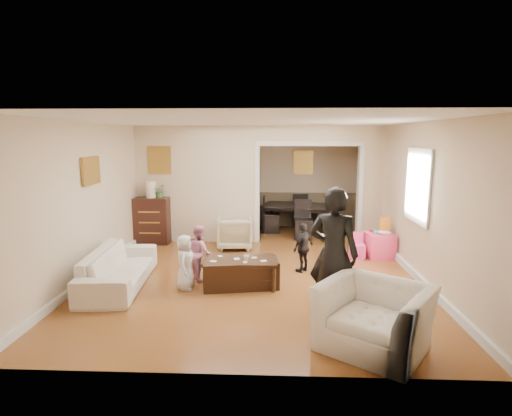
{
  "coord_description": "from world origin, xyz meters",
  "views": [
    {
      "loc": [
        0.31,
        -7.2,
        2.34
      ],
      "look_at": [
        0.0,
        0.2,
        1.05
      ],
      "focal_mm": 28.43,
      "sensor_mm": 36.0,
      "label": 1
    }
  ],
  "objects_px": {
    "dresser": "(152,221)",
    "play_table": "(379,245)",
    "child_toddler": "(303,247)",
    "child_kneel_a": "(185,262)",
    "table_lamp": "(151,190)",
    "coffee_table": "(240,273)",
    "sofa": "(119,268)",
    "armchair_back": "(235,233)",
    "coffee_cup": "(246,258)",
    "armchair_front": "(374,317)",
    "child_kneel_b": "(200,252)",
    "adult_person": "(333,254)",
    "cyan_cup": "(375,232)",
    "dining_table": "(301,219)"
  },
  "relations": [
    {
      "from": "dining_table",
      "to": "adult_person",
      "type": "height_order",
      "value": "adult_person"
    },
    {
      "from": "sofa",
      "to": "armchair_back",
      "type": "height_order",
      "value": "armchair_back"
    },
    {
      "from": "dresser",
      "to": "child_kneel_a",
      "type": "relative_size",
      "value": 1.2
    },
    {
      "from": "coffee_table",
      "to": "child_toddler",
      "type": "distance_m",
      "value": 1.31
    },
    {
      "from": "cyan_cup",
      "to": "adult_person",
      "type": "height_order",
      "value": "adult_person"
    },
    {
      "from": "armchair_front",
      "to": "dresser",
      "type": "distance_m",
      "value": 5.86
    },
    {
      "from": "sofa",
      "to": "dresser",
      "type": "relative_size",
      "value": 1.97
    },
    {
      "from": "armchair_back",
      "to": "table_lamp",
      "type": "relative_size",
      "value": 2.06
    },
    {
      "from": "adult_person",
      "to": "child_kneel_b",
      "type": "height_order",
      "value": "adult_person"
    },
    {
      "from": "table_lamp",
      "to": "play_table",
      "type": "bearing_deg",
      "value": -10.36
    },
    {
      "from": "armchair_front",
      "to": "cyan_cup",
      "type": "distance_m",
      "value": 3.62
    },
    {
      "from": "coffee_table",
      "to": "child_kneel_a",
      "type": "distance_m",
      "value": 0.89
    },
    {
      "from": "sofa",
      "to": "child_toddler",
      "type": "height_order",
      "value": "child_toddler"
    },
    {
      "from": "armchair_back",
      "to": "cyan_cup",
      "type": "relative_size",
      "value": 9.27
    },
    {
      "from": "dresser",
      "to": "adult_person",
      "type": "height_order",
      "value": "adult_person"
    },
    {
      "from": "child_toddler",
      "to": "child_kneel_a",
      "type": "bearing_deg",
      "value": -24.53
    },
    {
      "from": "sofa",
      "to": "dresser",
      "type": "bearing_deg",
      "value": 0.39
    },
    {
      "from": "dresser",
      "to": "child_kneel_b",
      "type": "height_order",
      "value": "dresser"
    },
    {
      "from": "table_lamp",
      "to": "coffee_table",
      "type": "height_order",
      "value": "table_lamp"
    },
    {
      "from": "armchair_back",
      "to": "coffee_table",
      "type": "xyz_separation_m",
      "value": [
        0.29,
        -2.24,
        -0.12
      ]
    },
    {
      "from": "table_lamp",
      "to": "armchair_front",
      "type": "bearing_deg",
      "value": -49.28
    },
    {
      "from": "armchair_back",
      "to": "table_lamp",
      "type": "distance_m",
      "value": 2.1
    },
    {
      "from": "coffee_table",
      "to": "child_kneel_a",
      "type": "relative_size",
      "value": 1.36
    },
    {
      "from": "coffee_cup",
      "to": "armchair_back",
      "type": "bearing_deg",
      "value": 99.78
    },
    {
      "from": "table_lamp",
      "to": "child_kneel_a",
      "type": "bearing_deg",
      "value": -64.16
    },
    {
      "from": "armchair_back",
      "to": "coffee_table",
      "type": "relative_size",
      "value": 0.63
    },
    {
      "from": "armchair_back",
      "to": "armchair_front",
      "type": "xyz_separation_m",
      "value": [
        1.94,
        -4.1,
        0.03
      ]
    },
    {
      "from": "coffee_cup",
      "to": "play_table",
      "type": "relative_size",
      "value": 0.18
    },
    {
      "from": "armchair_back",
      "to": "coffee_cup",
      "type": "bearing_deg",
      "value": 96.24
    },
    {
      "from": "dining_table",
      "to": "child_toddler",
      "type": "distance_m",
      "value": 3.04
    },
    {
      "from": "coffee_table",
      "to": "child_kneel_b",
      "type": "bearing_deg",
      "value": 156.8
    },
    {
      "from": "dining_table",
      "to": "table_lamp",
      "type": "bearing_deg",
      "value": -147.32
    },
    {
      "from": "play_table",
      "to": "sofa",
      "type": "bearing_deg",
      "value": -158.81
    },
    {
      "from": "coffee_table",
      "to": "child_toddler",
      "type": "xyz_separation_m",
      "value": [
        1.05,
        0.75,
        0.22
      ]
    },
    {
      "from": "dresser",
      "to": "play_table",
      "type": "height_order",
      "value": "dresser"
    },
    {
      "from": "table_lamp",
      "to": "child_toddler",
      "type": "height_order",
      "value": "table_lamp"
    },
    {
      "from": "coffee_cup",
      "to": "child_toddler",
      "type": "relative_size",
      "value": 0.1
    },
    {
      "from": "armchair_front",
      "to": "child_kneel_a",
      "type": "height_order",
      "value": "child_kneel_a"
    },
    {
      "from": "coffee_table",
      "to": "coffee_cup",
      "type": "distance_m",
      "value": 0.28
    },
    {
      "from": "armchair_back",
      "to": "adult_person",
      "type": "bearing_deg",
      "value": 111.64
    },
    {
      "from": "armchair_front",
      "to": "dresser",
      "type": "relative_size",
      "value": 1.09
    },
    {
      "from": "play_table",
      "to": "cyan_cup",
      "type": "distance_m",
      "value": 0.3
    },
    {
      "from": "dining_table",
      "to": "coffee_table",
      "type": "bearing_deg",
      "value": -94.72
    },
    {
      "from": "play_table",
      "to": "table_lamp",
      "type": "bearing_deg",
      "value": 169.64
    },
    {
      "from": "table_lamp",
      "to": "child_kneel_a",
      "type": "distance_m",
      "value": 3.13
    },
    {
      "from": "play_table",
      "to": "adult_person",
      "type": "distance_m",
      "value": 3.19
    },
    {
      "from": "cyan_cup",
      "to": "child_kneel_a",
      "type": "height_order",
      "value": "child_kneel_a"
    },
    {
      "from": "coffee_cup",
      "to": "adult_person",
      "type": "distance_m",
      "value": 1.65
    },
    {
      "from": "sofa",
      "to": "adult_person",
      "type": "xyz_separation_m",
      "value": [
        3.22,
        -1.07,
        0.58
      ]
    },
    {
      "from": "sofa",
      "to": "coffee_table",
      "type": "relative_size",
      "value": 1.73
    }
  ]
}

